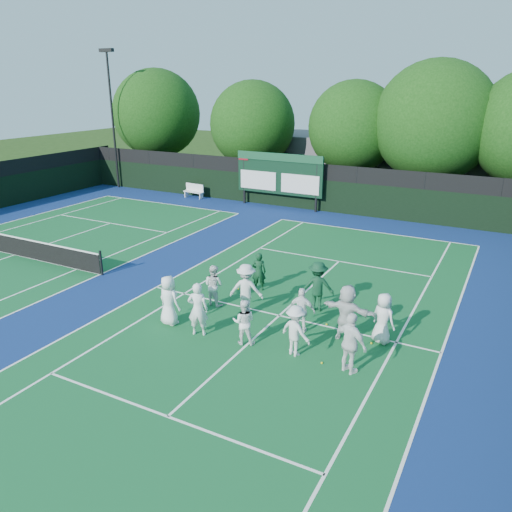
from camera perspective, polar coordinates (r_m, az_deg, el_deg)
The scene contains 30 objects.
ground at distance 16.99m, azimuth 1.21°, elevation -8.16°, with size 120.00×120.00×0.00m, color #1D380F.
court_apron at distance 20.82m, azimuth -12.42°, elevation -3.26°, with size 34.00×32.00×0.01m, color navy.
near_court at distance 17.78m, azimuth 2.68°, elevation -6.81°, with size 11.05×23.85×0.01m.
left_court at distance 26.49m, azimuth -25.80°, elevation 0.13°, with size 11.05×23.85×0.01m.
back_fence at distance 32.77m, azimuth 4.56°, elevation 7.82°, with size 34.00×0.08×3.00m.
scoreboard at distance 32.65m, azimuth 2.65°, elevation 9.31°, with size 6.00×0.21×3.55m.
clubhouse at distance 38.92m, azimuth 14.92°, elevation 10.02°, with size 18.00×6.00×4.00m, color #555559.
light_pole_left at distance 40.31m, azimuth -16.22°, elevation 16.37°, with size 1.20×0.30×10.12m.
tennis_net at distance 26.36m, azimuth -25.95°, elevation 1.12°, with size 11.30×0.10×1.10m.
bench at distance 36.04m, azimuth -7.08°, elevation 7.46°, with size 1.62×0.59×1.00m.
tree_a at distance 42.42m, azimuth -11.04°, elevation 15.45°, with size 6.97×6.97×8.92m.
tree_b at distance 37.61m, azimuth -0.13°, elevation 14.59°, with size 6.21×6.21×8.03m.
tree_c at distance 34.68m, azimuth 11.37°, elevation 14.01°, with size 6.02×6.02×8.03m.
tree_d at distance 33.52m, azimuth 19.99°, elevation 13.89°, with size 7.41×7.41×9.24m.
tennis_ball_2 at distance 16.37m, azimuth 13.05°, elevation -9.68°, with size 0.07×0.07×0.07m, color gold.
tennis_ball_3 at distance 19.90m, azimuth -2.02°, elevation -3.78°, with size 0.07×0.07×0.07m, color gold.
tennis_ball_4 at distance 17.27m, azimuth 8.07°, elevation -7.75°, with size 0.07×0.07×0.07m, color gold.
tennis_ball_5 at distance 15.07m, azimuth 7.54°, elevation -12.03°, with size 0.07×0.07×0.07m, color gold.
player_front_0 at distance 17.11m, azimuth -9.93°, elevation -5.02°, with size 0.85×0.55×1.74m, color white.
player_front_1 at distance 16.24m, azimuth -6.65°, elevation -6.06°, with size 0.66×0.44×1.82m, color white.
player_front_2 at distance 15.69m, azimuth -1.39°, elevation -7.54°, with size 0.73×0.57×1.49m, color white.
player_front_3 at distance 15.09m, azimuth 4.55°, elevation -8.51°, with size 1.04×0.60×1.61m, color silver.
player_front_4 at distance 14.37m, azimuth 10.77°, elevation -9.80°, with size 1.08×0.45×1.84m, color white.
player_back_0 at distance 18.39m, azimuth -4.86°, elevation -3.34°, with size 0.75×0.59×1.55m, color silver.
player_back_1 at distance 17.59m, azimuth -1.13°, elevation -3.82°, with size 1.20×0.69×1.86m, color silver.
player_back_2 at distance 16.43m, azimuth 5.25°, elevation -6.21°, with size 0.91×0.38×1.55m, color white.
player_back_3 at distance 16.10m, azimuth 10.34°, elevation -6.39°, with size 1.74×0.55×1.87m, color silver.
player_back_4 at distance 16.20m, azimuth 14.31°, elevation -6.92°, with size 0.82×0.53×1.67m, color white.
coach_left at distance 19.60m, azimuth 0.32°, elevation -1.80°, with size 0.57×0.37×1.55m, color #0F371E.
coach_right at distance 17.97m, azimuth 7.05°, elevation -3.46°, with size 1.20×0.69×1.85m, color #0F3921.
Camera 1 is at (6.77, -13.47, 7.82)m, focal length 35.00 mm.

